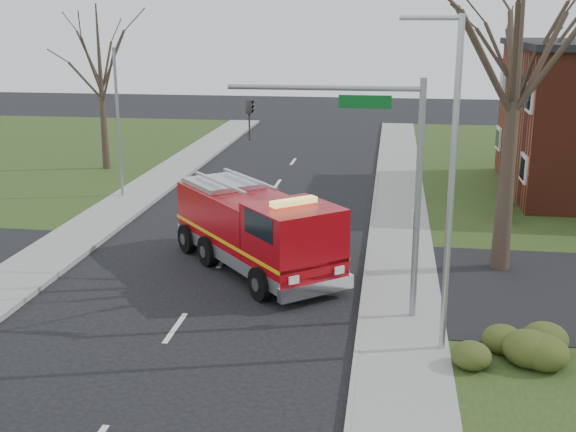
# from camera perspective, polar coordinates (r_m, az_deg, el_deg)

# --- Properties ---
(ground) EXTENTS (120.00, 120.00, 0.00)m
(ground) POSITION_cam_1_polar(r_m,az_deg,el_deg) (20.44, -8.89, -8.75)
(ground) COLOR black
(ground) RESTS_ON ground
(sidewalk_right) EXTENTS (2.40, 80.00, 0.15)m
(sidewalk_right) POSITION_cam_1_polar(r_m,az_deg,el_deg) (19.60, 8.97, -9.62)
(sidewalk_right) COLOR gray
(sidewalk_right) RESTS_ON ground
(health_center_sign) EXTENTS (0.12, 2.00, 1.40)m
(health_center_sign) POSITION_cam_1_polar(r_m,az_deg,el_deg) (31.54, 16.69, 1.16)
(health_center_sign) COLOR #4D121A
(health_center_sign) RESTS_ON ground
(hedge_corner) EXTENTS (2.80, 2.00, 0.90)m
(hedge_corner) POSITION_cam_1_polar(r_m,az_deg,el_deg) (18.76, 17.76, -9.69)
(hedge_corner) COLOR #323D16
(hedge_corner) RESTS_ON lawn_right
(bare_tree_near) EXTENTS (6.00, 6.00, 12.00)m
(bare_tree_near) POSITION_cam_1_polar(r_m,az_deg,el_deg) (24.09, 17.68, 12.61)
(bare_tree_near) COLOR #31261D
(bare_tree_near) RESTS_ON ground
(bare_tree_far) EXTENTS (5.25, 5.25, 10.50)m
(bare_tree_far) POSITION_cam_1_polar(r_m,az_deg,el_deg) (33.24, 17.71, 11.60)
(bare_tree_far) COLOR #31261D
(bare_tree_far) RESTS_ON ground
(bare_tree_left) EXTENTS (4.50, 4.50, 9.00)m
(bare_tree_left) POSITION_cam_1_polar(r_m,az_deg,el_deg) (41.01, -14.63, 11.13)
(bare_tree_left) COLOR #31261D
(bare_tree_left) RESTS_ON ground
(traffic_signal_mast) EXTENTS (5.29, 0.18, 6.80)m
(traffic_signal_mast) POSITION_cam_1_polar(r_m,az_deg,el_deg) (19.61, 6.61, 4.75)
(traffic_signal_mast) COLOR gray
(traffic_signal_mast) RESTS_ON ground
(streetlight_pole) EXTENTS (1.48, 0.16, 8.40)m
(streetlight_pole) POSITION_cam_1_polar(r_m,az_deg,el_deg) (17.74, 12.63, 2.82)
(streetlight_pole) COLOR #B7BABF
(streetlight_pole) RESTS_ON ground
(utility_pole_far) EXTENTS (0.14, 0.14, 7.00)m
(utility_pole_far) POSITION_cam_1_polar(r_m,az_deg,el_deg) (34.49, -13.26, 7.03)
(utility_pole_far) COLOR gray
(utility_pole_far) RESTS_ON ground
(fire_engine) EXTENTS (6.67, 7.32, 2.99)m
(fire_engine) POSITION_cam_1_polar(r_m,az_deg,el_deg) (24.23, -2.47, -1.25)
(fire_engine) COLOR #9C070E
(fire_engine) RESTS_ON ground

